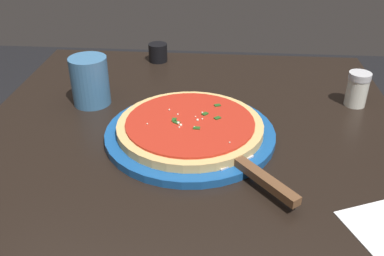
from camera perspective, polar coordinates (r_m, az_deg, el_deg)
restaurant_table at (r=0.91m, az=-0.11°, el=-8.86°), size 0.85×0.84×0.75m
serving_plate at (r=0.80m, az=0.00°, el=-0.79°), size 0.32×0.32×0.01m
pizza at (r=0.79m, az=0.00°, el=0.26°), size 0.27×0.27×0.02m
pizza_server at (r=0.69m, az=7.49°, el=-5.43°), size 0.20×0.17×0.01m
cup_tall_drink at (r=0.93m, az=-13.45°, el=6.12°), size 0.08×0.08×0.10m
cup_small_sauce at (r=1.15m, az=-4.56°, el=10.00°), size 0.05×0.05×0.05m
parmesan_shaker at (r=0.97m, az=21.19°, el=4.88°), size 0.05×0.05×0.07m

